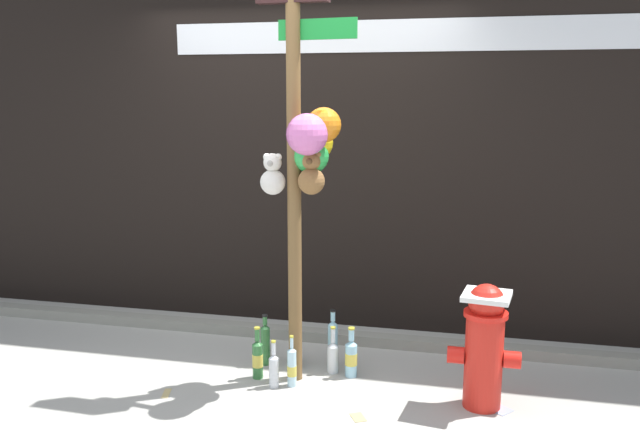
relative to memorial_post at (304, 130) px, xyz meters
name	(u,v)px	position (x,y,z in m)	size (l,w,h in m)	color
ground_plane	(247,392)	(-0.31, -0.24, -1.62)	(14.00, 14.00, 0.00)	#9E9B93
building_wall	(303,87)	(-0.31, 1.19, 0.26)	(10.00, 0.21, 3.78)	black
curb_strip	(288,333)	(-0.31, 0.72, -1.58)	(8.00, 0.12, 0.08)	gray
memorial_post	(304,130)	(0.00, 0.00, 0.00)	(0.61, 0.50, 2.73)	brown
fire_hydrant	(484,343)	(1.12, -0.11, -1.23)	(0.42, 0.30, 0.76)	red
bottle_0	(295,345)	(-0.14, 0.29, -1.51)	(0.06, 0.06, 0.31)	#93CCE0
bottle_1	(333,342)	(0.13, 0.28, -1.45)	(0.07, 0.07, 0.40)	#93CCE0
bottle_2	(292,367)	(-0.06, -0.09, -1.49)	(0.06, 0.06, 0.34)	#B2DBEA
bottle_3	(265,343)	(-0.33, 0.20, -1.47)	(0.06, 0.06, 0.36)	#337038
bottle_4	(297,350)	(-0.11, 0.20, -1.50)	(0.08, 0.08, 0.32)	#93CCE0
bottle_5	(257,358)	(-0.32, -0.03, -1.49)	(0.07, 0.07, 0.35)	#337038
bottle_6	(274,369)	(-0.17, -0.13, -1.50)	(0.06, 0.06, 0.31)	silver
bottle_7	(333,355)	(0.15, 0.17, -1.51)	(0.08, 0.08, 0.32)	silver
bottle_8	(351,357)	(0.28, 0.14, -1.49)	(0.08, 0.08, 0.34)	#93CCE0
litter_0	(166,393)	(-0.80, -0.38, -1.62)	(0.13, 0.04, 0.01)	tan
litter_1	(358,417)	(0.42, -0.42, -1.62)	(0.11, 0.07, 0.01)	tan
litter_2	(499,409)	(1.22, -0.13, -1.62)	(0.14, 0.11, 0.01)	#8C99B2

